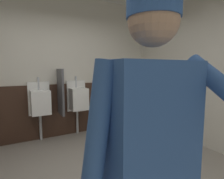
# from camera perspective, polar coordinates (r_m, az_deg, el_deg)

# --- Properties ---
(wall_back) EXTENTS (4.97, 0.12, 2.89)m
(wall_back) POSITION_cam_1_polar(r_m,az_deg,el_deg) (3.96, -17.40, 6.81)
(wall_back) COLOR beige
(wall_back) RESTS_ON ground_plane
(wall_right) EXTENTS (0.12, 4.51, 2.89)m
(wall_right) POSITION_cam_1_polar(r_m,az_deg,el_deg) (3.59, 29.67, 6.26)
(wall_right) COLOR beige
(wall_right) RESTS_ON ground_plane
(wainscot_band_back) EXTENTS (4.37, 0.03, 1.09)m
(wainscot_band_back) POSITION_cam_1_polar(r_m,az_deg,el_deg) (3.98, -16.71, -6.23)
(wainscot_band_back) COLOR #382319
(wainscot_band_back) RESTS_ON ground_plane
(urinal_left) EXTENTS (0.40, 0.34, 1.24)m
(urinal_left) POSITION_cam_1_polar(r_m,az_deg,el_deg) (3.74, -21.43, -3.60)
(urinal_left) COLOR white
(urinal_left) RESTS_ON ground_plane
(urinal_middle) EXTENTS (0.40, 0.34, 1.24)m
(urinal_middle) POSITION_cam_1_polar(r_m,az_deg,el_deg) (3.91, -10.48, -2.81)
(urinal_middle) COLOR white
(urinal_middle) RESTS_ON ground_plane
(privacy_divider_panel) EXTENTS (0.04, 0.40, 0.90)m
(privacy_divider_panel) POSITION_cam_1_polar(r_m,az_deg,el_deg) (3.71, -15.66, -0.75)
(privacy_divider_panel) COLOR #4C4C51
(person) EXTENTS (0.69, 0.60, 1.75)m
(person) POSITION_cam_1_polar(r_m,az_deg,el_deg) (0.95, 12.09, -16.55)
(person) COLOR #2D3342
(person) RESTS_ON ground_plane
(trash_bin) EXTENTS (0.38, 0.38, 0.73)m
(trash_bin) POSITION_cam_1_polar(r_m,az_deg,el_deg) (3.99, 14.25, -8.73)
(trash_bin) COLOR #38383D
(trash_bin) RESTS_ON ground_plane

